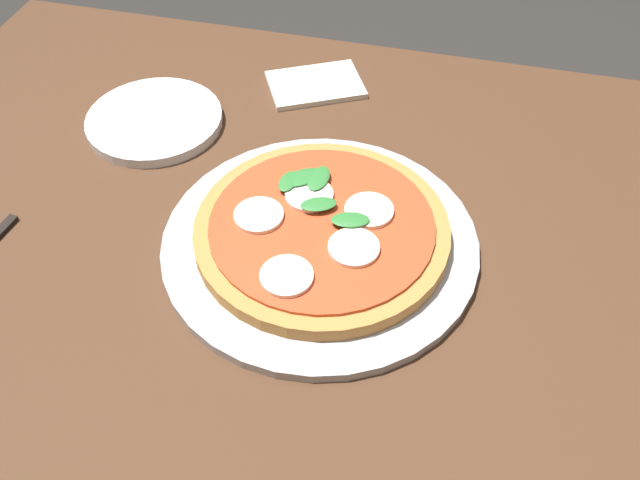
# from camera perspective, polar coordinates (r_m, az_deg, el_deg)

# --- Properties ---
(dining_table) EXTENTS (1.26, 0.97, 0.76)m
(dining_table) POSITION_cam_1_polar(r_m,az_deg,el_deg) (0.81, 0.57, -8.70)
(dining_table) COLOR #4C301E
(dining_table) RESTS_ON ground_plane
(serving_tray) EXTENTS (0.35, 0.35, 0.01)m
(serving_tray) POSITION_cam_1_polar(r_m,az_deg,el_deg) (0.76, -0.00, -0.20)
(serving_tray) COLOR #B2B2B7
(serving_tray) RESTS_ON dining_table
(pizza) EXTENTS (0.28, 0.28, 0.03)m
(pizza) POSITION_cam_1_polar(r_m,az_deg,el_deg) (0.75, 0.12, 0.89)
(pizza) COLOR #C6843F
(pizza) RESTS_ON serving_tray
(plate_white) EXTENTS (0.18, 0.18, 0.01)m
(plate_white) POSITION_cam_1_polar(r_m,az_deg,el_deg) (0.95, -13.71, 9.72)
(plate_white) COLOR white
(plate_white) RESTS_ON dining_table
(napkin) EXTENTS (0.16, 0.14, 0.01)m
(napkin) POSITION_cam_1_polar(r_m,az_deg,el_deg) (0.99, -0.39, 12.90)
(napkin) COLOR white
(napkin) RESTS_ON dining_table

